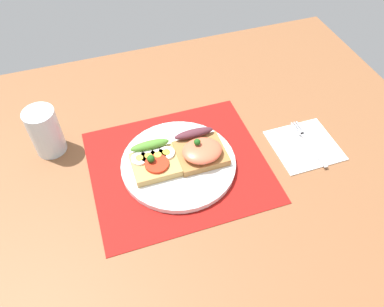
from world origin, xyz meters
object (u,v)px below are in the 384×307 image
sandwich_egg_tomato (155,161)px  drinking_glass (45,132)px  sandwich_salmon (201,151)px  napkin (304,145)px  fork (308,142)px  plate (178,164)px

sandwich_egg_tomato → drinking_glass: size_ratio=0.87×
sandwich_egg_tomato → sandwich_salmon: bearing=-3.9°
sandwich_salmon → drinking_glass: bearing=155.3°
napkin → fork: fork is taller
plate → fork: bearing=-6.0°
sandwich_egg_tomato → fork: size_ratio=0.67×
napkin → fork: size_ratio=0.99×
napkin → plate: bearing=173.4°
sandwich_salmon → plate: bearing=178.6°
sandwich_egg_tomato → napkin: size_ratio=0.68×
plate → sandwich_egg_tomato: bearing=173.6°
napkin → drinking_glass: 56.07cm
drinking_glass → plate: bearing=-28.6°
sandwich_egg_tomato → sandwich_salmon: sandwich_salmon is taller
sandwich_egg_tomato → sandwich_salmon: 9.82cm
sandwich_egg_tomato → napkin: bearing=-6.6°
sandwich_egg_tomato → fork: sandwich_egg_tomato is taller
sandwich_salmon → fork: sandwich_salmon is taller
drinking_glass → napkin: bearing=-17.6°
plate → fork: plate is taller
napkin → drinking_glass: size_ratio=1.28×
plate → sandwich_salmon: bearing=-1.4°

